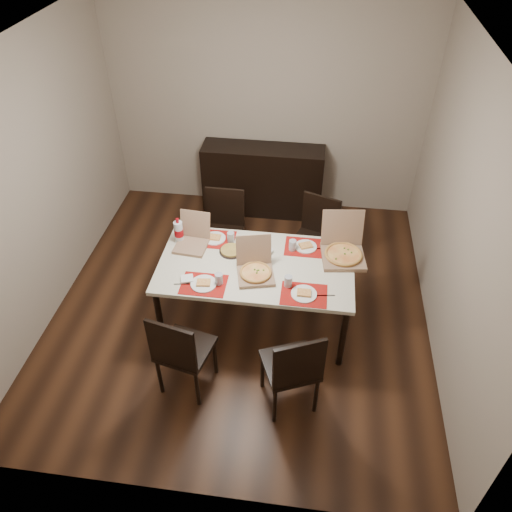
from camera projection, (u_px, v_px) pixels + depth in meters
The scene contains 19 objects.
ground at pixel (242, 305), 5.26m from camera, with size 3.80×4.00×0.02m, color #3D2112.
room_walls at pixel (246, 134), 4.47m from camera, with size 3.84×4.02×2.62m.
sideboard at pixel (263, 180), 6.32m from camera, with size 1.50×0.40×0.90m, color black.
dining_table at pixel (256, 270), 4.65m from camera, with size 1.80×1.00×0.75m.
chair_near_left at pixel (181, 351), 4.13m from camera, with size 0.51×0.51×0.93m.
chair_near_right at pixel (293, 368), 4.00m from camera, with size 0.55×0.55×0.93m.
chair_far_left at pixel (224, 227), 5.45m from camera, with size 0.43×0.43×0.93m.
chair_far_right at pixel (315, 235), 5.35m from camera, with size 0.54×0.54×0.93m.
setting_near_left at pixel (206, 282), 4.39m from camera, with size 0.46×0.30×0.11m.
setting_near_right at pixel (299, 290), 4.31m from camera, with size 0.47×0.30×0.11m.
setting_far_left at pixel (217, 238), 4.88m from camera, with size 0.48×0.30×0.11m.
setting_far_right at pixel (302, 246), 4.78m from camera, with size 0.48×0.30×0.11m.
napkin_loose at pixel (263, 267), 4.56m from camera, with size 0.12×0.11×0.02m, color white.
pizza_box_center at pixel (255, 269), 4.47m from camera, with size 0.39×0.42×0.32m.
pizza_box_right at pixel (343, 251), 4.66m from camera, with size 0.44×0.48×0.39m.
pizza_box_left at pixel (193, 240), 4.80m from camera, with size 0.33×0.36×0.30m.
faina_plate at pixel (231, 251), 4.74m from camera, with size 0.23×0.23×0.03m.
dip_bowl at pixel (266, 251), 4.73m from camera, with size 0.12×0.12×0.03m, color white.
soda_bottle at pixel (179, 232), 4.80m from camera, with size 0.09×0.09×0.27m.
Camera 1 is at (0.64, -3.65, 3.76)m, focal length 35.00 mm.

